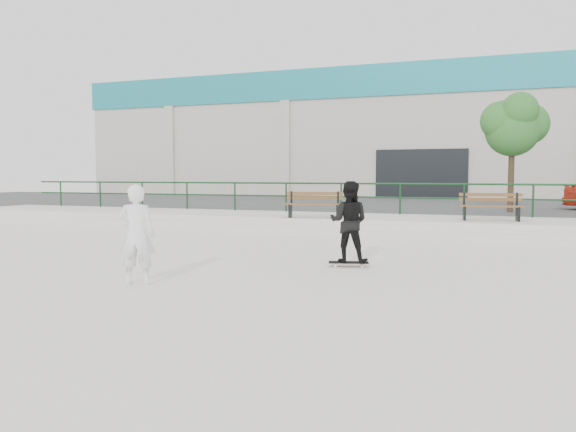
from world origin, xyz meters
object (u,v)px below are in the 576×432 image
at_px(tree, 514,124).
at_px(skateboard, 349,263).
at_px(bench_left, 314,205).
at_px(seated_skater, 136,235).
at_px(bench_right, 491,207).
at_px(standing_skater, 349,222).

distance_m(tree, skateboard, 11.29).
height_order(tree, skateboard, tree).
bearing_deg(bench_left, seated_skater, -104.10).
bearing_deg(skateboard, tree, 57.00).
xyz_separation_m(bench_right, seated_skater, (-5.34, -9.22, -0.07)).
xyz_separation_m(bench_right, standing_skater, (-2.54, -6.24, -0.01)).
bearing_deg(standing_skater, bench_left, -69.38).
bearing_deg(bench_left, standing_skater, -77.72).
relative_size(bench_left, seated_skater, 1.08).
xyz_separation_m(skateboard, standing_skater, (0.00, 0.00, 0.81)).
distance_m(tree, standing_skater, 11.07).
bearing_deg(standing_skater, tree, -110.81).
xyz_separation_m(bench_left, skateboard, (2.49, -5.51, -0.82)).
bearing_deg(skateboard, standing_skater, -15.85).
distance_m(bench_left, standing_skater, 6.05).
bearing_deg(bench_right, skateboard, -119.02).
distance_m(skateboard, standing_skater, 0.81).
bearing_deg(skateboard, bench_left, 98.43).
distance_m(bench_right, seated_skater, 10.66).
bearing_deg(bench_right, seated_skater, -126.94).
bearing_deg(bench_right, bench_left, -178.64).
height_order(bench_left, skateboard, bench_left).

